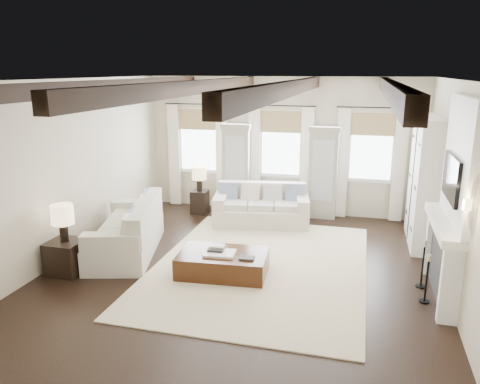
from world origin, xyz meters
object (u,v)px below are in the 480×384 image
(ottoman, at_px, (223,264))
(sofa_left, at_px, (130,232))
(side_table_back, at_px, (200,202))
(side_table_front, at_px, (66,257))
(sofa_back, at_px, (261,208))

(ottoman, bearing_deg, sofa_left, 161.18)
(ottoman, bearing_deg, side_table_back, 111.25)
(side_table_front, bearing_deg, sofa_back, 52.23)
(sofa_back, bearing_deg, side_table_back, 166.49)
(side_table_front, bearing_deg, ottoman, 13.07)
(ottoman, bearing_deg, sofa_back, 84.42)
(sofa_back, xyz_separation_m, ottoman, (-0.05, -2.79, -0.16))
(sofa_left, xyz_separation_m, side_table_back, (0.43, 2.68, -0.12))
(ottoman, height_order, side_table_back, side_table_back)
(sofa_back, height_order, sofa_left, sofa_left)
(side_table_front, relative_size, side_table_back, 1.01)
(sofa_left, height_order, side_table_back, sofa_left)
(sofa_back, height_order, side_table_back, sofa_back)
(sofa_back, relative_size, sofa_left, 0.88)
(sofa_left, relative_size, ottoman, 1.71)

